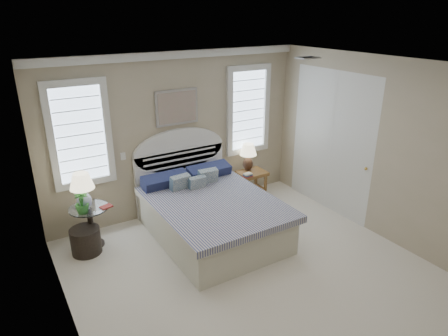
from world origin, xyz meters
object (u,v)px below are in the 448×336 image
side_table_left (91,222)px  nightstand_right (252,179)px  floor_pot (86,241)px  lamp_left (82,187)px  lamp_right (248,154)px  bed (209,211)px

side_table_left → nightstand_right: bearing=1.9°
side_table_left → floor_pot: (-0.13, -0.15, -0.19)m
lamp_left → lamp_right: 3.00m
lamp_left → lamp_right: bearing=4.7°
bed → lamp_right: (1.29, 0.82, 0.45)m
bed → side_table_left: size_ratio=3.61×
side_table_left → nightstand_right: 2.95m
side_table_left → lamp_right: bearing=4.4°
bed → lamp_right: bed is taller
side_table_left → lamp_left: (-0.05, -0.02, 0.58)m
side_table_left → floor_pot: side_table_left is taller
bed → floor_pot: size_ratio=5.38×
nightstand_right → lamp_left: bearing=-177.7°
lamp_right → floor_pot: bearing=-173.0°
side_table_left → floor_pot: bearing=-131.3°
bed → lamp_left: (-1.70, 0.57, 0.58)m
side_table_left → lamp_left: size_ratio=1.13×
floor_pot → lamp_right: size_ratio=0.84×
bed → floor_pot: 1.84m
side_table_left → lamp_left: 0.59m
bed → lamp_right: 1.59m
floor_pot → lamp_right: bearing=7.0°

